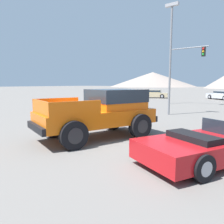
{
  "coord_description": "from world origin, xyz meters",
  "views": [
    {
      "loc": [
        5.59,
        -6.65,
        2.18
      ],
      "look_at": [
        -0.31,
        0.79,
        0.95
      ],
      "focal_mm": 35.0,
      "sensor_mm": 36.0,
      "label": 1
    }
  ],
  "objects_px": {
    "orange_pickup_truck": "(104,110)",
    "red_convertible_car": "(211,145)",
    "street_lamp_post": "(171,49)",
    "traffic_light_main": "(183,64)",
    "parked_car_tan": "(155,94)",
    "parked_car_silver": "(223,95)"
  },
  "relations": [
    {
      "from": "parked_car_silver",
      "to": "red_convertible_car",
      "type": "bearing_deg",
      "value": -133.09
    },
    {
      "from": "traffic_light_main",
      "to": "red_convertible_car",
      "type": "bearing_deg",
      "value": -66.59
    },
    {
      "from": "orange_pickup_truck",
      "to": "red_convertible_car",
      "type": "relative_size",
      "value": 1.1
    },
    {
      "from": "orange_pickup_truck",
      "to": "street_lamp_post",
      "type": "bearing_deg",
      "value": 112.37
    },
    {
      "from": "orange_pickup_truck",
      "to": "red_convertible_car",
      "type": "bearing_deg",
      "value": 14.3
    },
    {
      "from": "orange_pickup_truck",
      "to": "street_lamp_post",
      "type": "relative_size",
      "value": 0.7
    },
    {
      "from": "parked_car_tan",
      "to": "traffic_light_main",
      "type": "bearing_deg",
      "value": -158.17
    },
    {
      "from": "orange_pickup_truck",
      "to": "red_convertible_car",
      "type": "height_order",
      "value": "orange_pickup_truck"
    },
    {
      "from": "traffic_light_main",
      "to": "street_lamp_post",
      "type": "xyz_separation_m",
      "value": [
        2.12,
        -8.08,
        0.32
      ]
    },
    {
      "from": "traffic_light_main",
      "to": "street_lamp_post",
      "type": "distance_m",
      "value": 8.36
    },
    {
      "from": "parked_car_silver",
      "to": "traffic_light_main",
      "type": "height_order",
      "value": "traffic_light_main"
    },
    {
      "from": "parked_car_silver",
      "to": "orange_pickup_truck",
      "type": "bearing_deg",
      "value": -142.11
    },
    {
      "from": "orange_pickup_truck",
      "to": "parked_car_silver",
      "type": "xyz_separation_m",
      "value": [
        -0.96,
        26.29,
        -0.51
      ]
    },
    {
      "from": "orange_pickup_truck",
      "to": "parked_car_tan",
      "type": "height_order",
      "value": "orange_pickup_truck"
    },
    {
      "from": "traffic_light_main",
      "to": "street_lamp_post",
      "type": "bearing_deg",
      "value": -75.31
    },
    {
      "from": "parked_car_tan",
      "to": "street_lamp_post",
      "type": "distance_m",
      "value": 19.0
    },
    {
      "from": "orange_pickup_truck",
      "to": "red_convertible_car",
      "type": "xyz_separation_m",
      "value": [
        4.25,
        -0.27,
        -0.68
      ]
    },
    {
      "from": "red_convertible_car",
      "to": "traffic_light_main",
      "type": "relative_size",
      "value": 0.79
    },
    {
      "from": "red_convertible_car",
      "to": "traffic_light_main",
      "type": "distance_m",
      "value": 17.95
    },
    {
      "from": "red_convertible_car",
      "to": "street_lamp_post",
      "type": "distance_m",
      "value": 10.24
    },
    {
      "from": "orange_pickup_truck",
      "to": "street_lamp_post",
      "type": "xyz_separation_m",
      "value": [
        -0.6,
        7.76,
        3.42
      ]
    },
    {
      "from": "street_lamp_post",
      "to": "traffic_light_main",
      "type": "bearing_deg",
      "value": 104.69
    }
  ]
}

